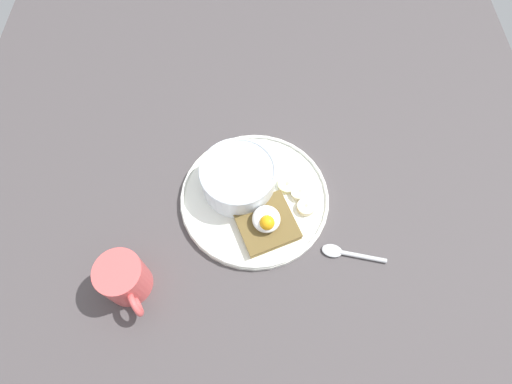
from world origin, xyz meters
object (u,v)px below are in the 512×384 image
object	(u,v)px
spoon	(347,253)
oatmeal_bowl	(240,178)
poached_egg	(268,220)
banana_slice_left	(289,185)
coffee_mug	(126,279)
toast_slice	(267,223)
banana_slice_front	(301,192)
banana_slice_back	(308,207)

from	to	relation	value
spoon	oatmeal_bowl	bearing A→B (deg)	-125.24
poached_egg	banana_slice_left	world-z (taller)	poached_egg
coffee_mug	toast_slice	bearing A→B (deg)	114.28
banana_slice_front	coffee_mug	xyz separation A→B (cm)	(16.60, -29.40, 2.38)
banana_slice_front	oatmeal_bowl	bearing A→B (deg)	-99.48
banana_slice_back	coffee_mug	world-z (taller)	coffee_mug
oatmeal_bowl	banana_slice_left	world-z (taller)	oatmeal_bowl
banana_slice_front	banana_slice_back	xyz separation A→B (cm)	(2.97, 0.99, -0.10)
coffee_mug	poached_egg	bearing A→B (deg)	113.76
toast_slice	poached_egg	size ratio (longest dim) A/B	2.48
oatmeal_bowl	poached_egg	bearing A→B (deg)	30.76
toast_slice	banana_slice_back	xyz separation A→B (cm)	(-3.25, 7.37, -0.28)
toast_slice	banana_slice_front	world-z (taller)	same
toast_slice	poached_egg	xyz separation A→B (cm)	(0.24, 0.03, 2.06)
poached_egg	banana_slice_back	distance (cm)	8.46
banana_slice_back	spoon	size ratio (longest dim) A/B	0.41
banana_slice_front	banana_slice_back	size ratio (longest dim) A/B	0.79
toast_slice	spoon	size ratio (longest dim) A/B	1.12
spoon	banana_slice_front	bearing A→B (deg)	-146.70
banana_slice_left	coffee_mug	bearing A→B (deg)	-56.01
oatmeal_bowl	toast_slice	bearing A→B (deg)	31.37
poached_egg	banana_slice_left	size ratio (longest dim) A/B	1.31
banana_slice_left	spoon	xyz separation A→B (cm)	(13.09, 9.75, -1.12)
oatmeal_bowl	spoon	bearing A→B (deg)	54.76
toast_slice	poached_egg	bearing A→B (deg)	6.21
banana_slice_front	poached_egg	bearing A→B (deg)	-44.54
oatmeal_bowl	toast_slice	xyz separation A→B (cm)	(8.11, 4.94, -2.10)
banana_slice_front	coffee_mug	world-z (taller)	coffee_mug
banana_slice_left	banana_slice_back	xyz separation A→B (cm)	(4.66, 3.25, 0.08)
banana_slice_front	spoon	size ratio (longest dim) A/B	0.33
banana_slice_back	spoon	bearing A→B (deg)	37.64
banana_slice_back	spoon	distance (cm)	10.71
banana_slice_back	toast_slice	bearing A→B (deg)	-66.19
oatmeal_bowl	toast_slice	distance (cm)	9.72
spoon	poached_egg	bearing A→B (deg)	-109.64
poached_egg	coffee_mug	size ratio (longest dim) A/B	0.51
banana_slice_front	banana_slice_left	bearing A→B (deg)	-126.91
poached_egg	banana_slice_front	distance (cm)	9.33
banana_slice_left	banana_slice_back	distance (cm)	5.68
banana_slice_back	coffee_mug	distance (cm)	33.40
coffee_mug	banana_slice_left	bearing A→B (deg)	123.99
banana_slice_back	oatmeal_bowl	bearing A→B (deg)	-111.53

